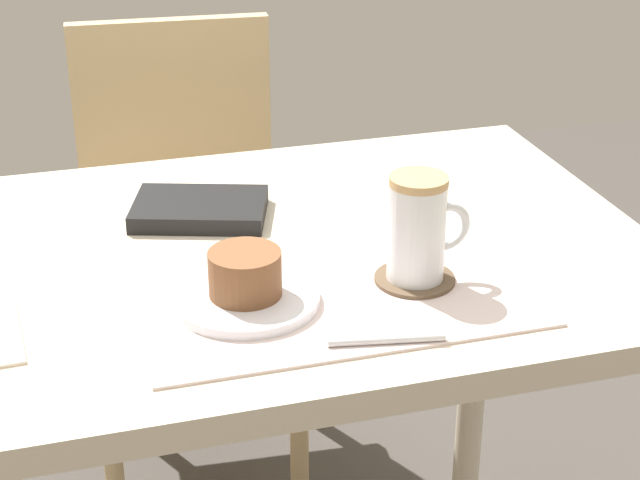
{
  "coord_description": "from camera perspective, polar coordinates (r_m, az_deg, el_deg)",
  "views": [
    {
      "loc": [
        -0.28,
        -1.21,
        1.37
      ],
      "look_at": [
        0.04,
        -0.1,
        0.81
      ],
      "focal_mm": 60.0,
      "sensor_mm": 36.0,
      "label": 1
    }
  ],
  "objects": [
    {
      "name": "small_book",
      "position": [
        1.48,
        -6.43,
        1.65
      ],
      "size": [
        0.21,
        0.17,
        0.02
      ],
      "primitive_type": "cube",
      "rotation": [
        0.0,
        0.0,
        -0.31
      ],
      "color": "black",
      "rests_on": "dining_table"
    },
    {
      "name": "pastry",
      "position": [
        1.23,
        -4.02,
        -1.79
      ],
      "size": [
        0.09,
        0.09,
        0.05
      ],
      "primitive_type": "cylinder",
      "color": "brown",
      "rests_on": "pastry_plate"
    },
    {
      "name": "pastry_plate",
      "position": [
        1.25,
        -3.98,
        -3.14
      ],
      "size": [
        0.17,
        0.17,
        0.01
      ],
      "primitive_type": "cylinder",
      "color": "white",
      "rests_on": "placemat"
    },
    {
      "name": "coffee_mug",
      "position": [
        1.27,
        5.29,
        0.66
      ],
      "size": [
        0.1,
        0.07,
        0.13
      ],
      "color": "white",
      "rests_on": "coffee_coaster"
    },
    {
      "name": "dining_table",
      "position": [
        1.44,
        -2.71,
        -4.08
      ],
      "size": [
        1.01,
        0.7,
        0.76
      ],
      "color": "beige",
      "rests_on": "ground_plane"
    },
    {
      "name": "coffee_coaster",
      "position": [
        1.3,
        5.07,
        -2.07
      ],
      "size": [
        0.1,
        0.1,
        0.0
      ],
      "primitive_type": "cylinder",
      "color": "brown",
      "rests_on": "placemat"
    },
    {
      "name": "placemat",
      "position": [
        1.28,
        0.5,
        -2.68
      ],
      "size": [
        0.47,
        0.31,
        0.0
      ],
      "primitive_type": "cube",
      "color": "silver",
      "rests_on": "dining_table"
    },
    {
      "name": "wooden_chair",
      "position": [
        2.11,
        -7.19,
        0.81
      ],
      "size": [
        0.45,
        0.45,
        0.86
      ],
      "rotation": [
        0.0,
        0.0,
        3.07
      ],
      "color": "#D1B27F",
      "rests_on": "ground_plane"
    },
    {
      "name": "teaspoon",
      "position": [
        1.17,
        3.58,
        -5.34
      ],
      "size": [
        0.13,
        0.03,
        0.01
      ],
      "primitive_type": "cylinder",
      "rotation": [
        0.0,
        1.57,
        -0.18
      ],
      "color": "silver",
      "rests_on": "placemat"
    }
  ]
}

